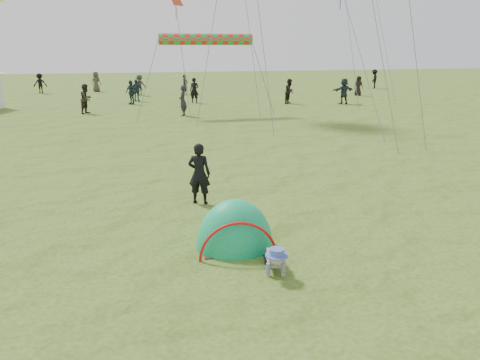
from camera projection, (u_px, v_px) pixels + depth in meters
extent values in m
plane|color=#305710|center=(286.00, 270.00, 8.31)|extent=(140.00, 140.00, 0.00)
ellipsoid|color=#097E40|center=(235.00, 247.00, 9.26)|extent=(1.65, 1.41, 1.97)
imported|color=black|center=(199.00, 174.00, 11.66)|extent=(0.66, 0.56, 1.55)
imported|color=black|center=(185.00, 85.00, 38.66)|extent=(0.71, 0.71, 1.66)
imported|color=#2A3145|center=(137.00, 90.00, 34.00)|extent=(1.00, 0.66, 1.59)
imported|color=black|center=(374.00, 79.00, 44.91)|extent=(1.27, 1.31, 1.80)
imported|color=black|center=(358.00, 86.00, 38.19)|extent=(0.81, 0.56, 1.58)
imported|color=#222C35|center=(344.00, 91.00, 32.48)|extent=(1.69, 0.74, 1.76)
imported|color=#23232A|center=(183.00, 101.00, 26.76)|extent=(0.59, 0.74, 1.75)
imported|color=black|center=(86.00, 99.00, 27.71)|extent=(1.01, 1.07, 1.74)
imported|color=#21333C|center=(131.00, 92.00, 32.25)|extent=(0.94, 0.99, 1.64)
imported|color=#292A2F|center=(140.00, 85.00, 38.27)|extent=(1.14, 0.75, 1.66)
imported|color=#3D362E|center=(96.00, 82.00, 41.49)|extent=(1.02, 0.91, 1.76)
imported|color=black|center=(194.00, 90.00, 33.11)|extent=(0.75, 0.63, 1.75)
imported|color=black|center=(290.00, 91.00, 32.65)|extent=(1.05, 1.04, 1.71)
imported|color=black|center=(40.00, 83.00, 40.01)|extent=(1.11, 0.67, 1.68)
cylinder|color=red|center=(206.00, 39.00, 26.60)|extent=(5.37, 0.64, 0.64)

